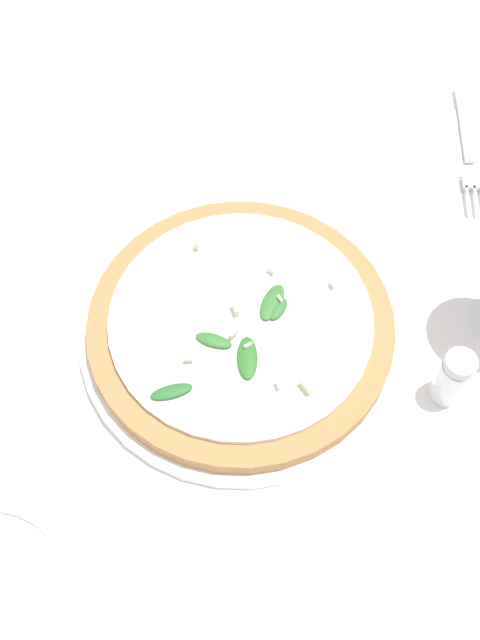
% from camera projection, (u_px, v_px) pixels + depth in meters
% --- Properties ---
extents(ground_plane, '(6.00, 6.00, 0.00)m').
position_uv_depth(ground_plane, '(222.00, 363.00, 0.75)').
color(ground_plane, white).
extents(pizza_arugula_main, '(0.33, 0.33, 0.05)m').
position_uv_depth(pizza_arugula_main, '(240.00, 327.00, 0.75)').
color(pizza_arugula_main, white).
rests_on(pizza_arugula_main, ground_plane).
extents(napkin, '(0.13, 0.10, 0.01)m').
position_uv_depth(napkin, '(466.00, 144.00, 0.90)').
color(napkin, white).
rests_on(napkin, ground_plane).
extents(fork, '(0.19, 0.11, 0.00)m').
position_uv_depth(fork, '(468.00, 146.00, 0.90)').
color(fork, silver).
rests_on(fork, ground_plane).
extents(shaker_pepper, '(0.03, 0.03, 0.07)m').
position_uv_depth(shaker_pepper, '(453.00, 378.00, 0.71)').
color(shaker_pepper, silver).
rests_on(shaker_pepper, ground_plane).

